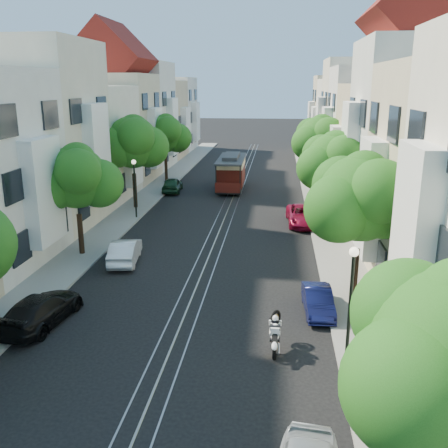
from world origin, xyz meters
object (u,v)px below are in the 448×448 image
(parked_car_e_far, at_px, (304,215))
(tree_w_c, at_px, (133,143))
(tree_e_d, at_px, (321,139))
(lamp_east, at_px, (351,288))
(tree_w_d, at_px, (166,135))
(cable_car, at_px, (231,170))
(parked_car_w_mid, at_px, (125,251))
(parked_car_w_far, at_px, (172,185))
(lamp_west, at_px, (135,180))
(tree_e_b, at_px, (362,200))
(parked_car_w_near, at_px, (41,310))
(tree_e_c, at_px, (334,163))
(sportbike_rider, at_px, (275,332))
(parked_car_e_mid, at_px, (318,301))
(tree_w_b, at_px, (77,179))

(parked_car_e_far, bearing_deg, tree_w_c, 162.61)
(tree_e_d, bearing_deg, lamp_east, -92.04)
(tree_e_d, height_order, parked_car_e_far, tree_e_d)
(tree_w_d, relative_size, lamp_east, 1.57)
(cable_car, bearing_deg, tree_w_c, -129.15)
(tree_e_d, xyz_separation_m, parked_car_w_mid, (-11.66, -17.84, -4.23))
(parked_car_w_far, bearing_deg, parked_car_w_mid, 89.69)
(lamp_west, height_order, parked_car_w_far, lamp_west)
(tree_e_b, relative_size, parked_car_w_far, 1.73)
(parked_car_w_near, bearing_deg, tree_e_c, -125.04)
(tree_e_d, relative_size, tree_w_c, 0.97)
(sportbike_rider, relative_size, parked_car_w_near, 0.43)
(cable_car, bearing_deg, parked_car_e_mid, -77.15)
(cable_car, bearing_deg, parked_car_w_mid, -101.60)
(tree_e_d, relative_size, parked_car_w_near, 1.57)
(tree_e_c, xyz_separation_m, parked_car_w_mid, (-11.66, -6.84, -3.96))
(sportbike_rider, xyz_separation_m, parked_car_w_far, (-9.40, 26.68, -0.10))
(tree_w_b, xyz_separation_m, parked_car_w_mid, (2.74, -0.84, -3.76))
(lamp_east, distance_m, parked_car_e_far, 17.92)
(tree_e_c, relative_size, parked_car_e_mid, 2.01)
(sportbike_rider, height_order, parked_car_e_mid, sportbike_rider)
(parked_car_e_far, bearing_deg, tree_w_b, -151.81)
(tree_w_d, xyz_separation_m, lamp_east, (13.44, -31.98, -1.75))
(parked_car_e_far, bearing_deg, lamp_east, -91.02)
(parked_car_e_mid, bearing_deg, parked_car_w_near, -171.63)
(tree_e_c, relative_size, lamp_east, 1.57)
(sportbike_rider, bearing_deg, lamp_east, -13.03)
(parked_car_w_near, bearing_deg, parked_car_e_far, -117.90)
(tree_e_b, bearing_deg, parked_car_e_far, 97.39)
(tree_w_b, height_order, parked_car_w_mid, tree_w_b)
(tree_e_d, bearing_deg, parked_car_e_far, -100.23)
(parked_car_w_near, relative_size, parked_car_w_mid, 1.13)
(parked_car_w_far, bearing_deg, parked_car_e_far, 135.59)
(tree_w_b, xyz_separation_m, parked_car_e_far, (12.74, 7.80, -3.75))
(lamp_west, bearing_deg, parked_car_w_mid, -77.91)
(parked_car_w_far, bearing_deg, tree_w_c, 72.18)
(tree_e_b, relative_size, parked_car_e_far, 1.43)
(tree_e_c, relative_size, parked_car_w_near, 1.49)
(tree_e_d, bearing_deg, parked_car_e_mid, -94.13)
(cable_car, distance_m, parked_car_w_far, 5.60)
(tree_e_c, relative_size, parked_car_e_far, 1.39)
(tree_e_b, xyz_separation_m, parked_car_e_far, (-1.66, 12.80, -4.08))
(tree_e_c, bearing_deg, lamp_west, 171.51)
(tree_e_c, height_order, sportbike_rider, tree_e_c)
(lamp_east, bearing_deg, cable_car, 103.05)
(tree_e_c, distance_m, lamp_east, 16.10)
(tree_e_b, bearing_deg, parked_car_w_mid, 160.37)
(tree_e_b, relative_size, parked_car_w_mid, 1.73)
(parked_car_w_mid, bearing_deg, tree_e_b, 152.53)
(parked_car_e_far, bearing_deg, parked_car_w_mid, -142.45)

